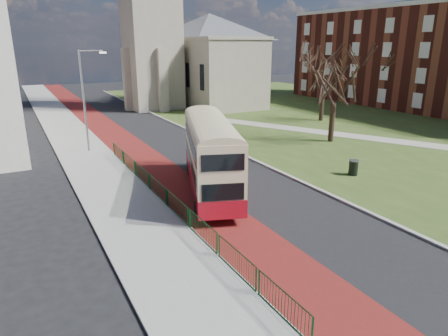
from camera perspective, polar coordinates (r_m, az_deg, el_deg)
ground at (r=19.98m, az=3.95°, el=-8.02°), size 160.00×160.00×0.00m
road_carriageway at (r=37.94m, az=-10.31°, el=4.05°), size 9.00×120.00×0.01m
bus_lane at (r=37.23m, az=-14.26°, el=3.55°), size 3.40×120.00×0.01m
pavement_west at (r=36.54m, az=-20.03°, el=2.85°), size 4.00×120.00×0.12m
kerb_west at (r=36.85m, az=-16.97°, el=3.28°), size 0.25×120.00×0.13m
kerb_east at (r=41.32m, az=-5.11°, el=5.43°), size 0.25×80.00×0.13m
grass_green at (r=52.29m, az=15.51°, el=7.33°), size 40.00×80.00×0.04m
footpath at (r=39.89m, az=20.99°, el=3.90°), size 18.84×32.82×0.03m
pedestrian_railing at (r=21.89m, az=-8.24°, el=-4.25°), size 0.07×24.00×1.12m
gothic_church at (r=57.88m, az=-5.91°, el=21.81°), size 16.38×18.00×40.00m
brick_terrace at (r=60.95m, az=27.30°, el=13.81°), size 10.30×44.30×13.50m
streetlamp at (r=33.88m, az=-19.19°, el=9.71°), size 2.13×0.18×8.00m
bus at (r=23.41m, az=-1.95°, el=2.25°), size 5.72×10.46×4.29m
winter_tree_near at (r=36.85m, az=15.70°, el=13.12°), size 6.24×6.24×8.94m
winter_tree_far at (r=47.24m, az=14.16°, el=13.71°), size 6.41×6.41×8.56m
litter_bin at (r=28.26m, az=18.00°, el=0.07°), size 0.77×0.77×1.04m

